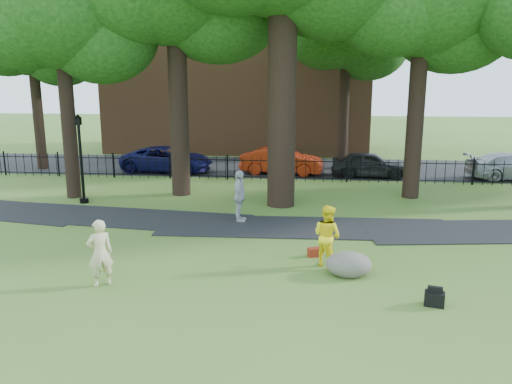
# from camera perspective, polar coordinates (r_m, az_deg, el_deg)

# --- Properties ---
(ground) EXTENTS (120.00, 120.00, 0.00)m
(ground) POSITION_cam_1_polar(r_m,az_deg,el_deg) (13.62, 1.13, -8.69)
(ground) COLOR #3E6021
(ground) RESTS_ON ground
(footpath) EXTENTS (36.07, 3.85, 0.03)m
(footpath) POSITION_cam_1_polar(r_m,az_deg,el_deg) (17.27, 5.57, -4.09)
(footpath) COLOR black
(footpath) RESTS_ON ground
(street) EXTENTS (80.00, 7.00, 0.02)m
(street) POSITION_cam_1_polar(r_m,az_deg,el_deg) (29.09, 3.86, 2.82)
(street) COLOR black
(street) RESTS_ON ground
(iron_fence) EXTENTS (44.00, 0.04, 1.20)m
(iron_fence) POSITION_cam_1_polar(r_m,az_deg,el_deg) (25.05, 3.51, 2.62)
(iron_fence) COLOR black
(iron_fence) RESTS_ON ground
(brick_building) EXTENTS (18.00, 8.00, 12.00)m
(brick_building) POSITION_cam_1_polar(r_m,az_deg,el_deg) (37.00, -1.89, 14.27)
(brick_building) COLOR brown
(brick_building) RESTS_ON ground
(woman) EXTENTS (0.74, 0.68, 1.69)m
(woman) POSITION_cam_1_polar(r_m,az_deg,el_deg) (12.82, -17.40, -6.67)
(woman) COLOR beige
(woman) RESTS_ON ground
(man) EXTENTS (1.04, 1.02, 1.70)m
(man) POSITION_cam_1_polar(r_m,az_deg,el_deg) (13.68, 8.13, -4.96)
(man) COLOR yellow
(man) RESTS_ON ground
(pedestrian) EXTENTS (0.48, 1.10, 1.86)m
(pedestrian) POSITION_cam_1_polar(r_m,az_deg,el_deg) (17.68, -1.91, -0.51)
(pedestrian) COLOR #B5B5BA
(pedestrian) RESTS_ON ground
(boulder) EXTENTS (1.44, 1.29, 0.69)m
(boulder) POSITION_cam_1_polar(r_m,az_deg,el_deg) (13.27, 10.56, -7.91)
(boulder) COLOR #635F52
(boulder) RESTS_ON ground
(lamppost) EXTENTS (0.36, 0.36, 3.64)m
(lamppost) POSITION_cam_1_polar(r_m,az_deg,el_deg) (21.50, -19.36, 3.45)
(lamppost) COLOR black
(lamppost) RESTS_ON ground
(backpack) EXTENTS (0.49, 0.37, 0.33)m
(backpack) POSITION_cam_1_polar(r_m,az_deg,el_deg) (12.13, 19.71, -11.42)
(backpack) COLOR black
(backpack) RESTS_ON ground
(red_bag) EXTENTS (0.42, 0.34, 0.25)m
(red_bag) POSITION_cam_1_polar(r_m,az_deg,el_deg) (14.54, 6.69, -6.85)
(red_bag) COLOR maroon
(red_bag) RESTS_ON ground
(red_sedan) EXTENTS (4.51, 1.90, 1.45)m
(red_sedan) POSITION_cam_1_polar(r_m,az_deg,el_deg) (26.91, 2.95, 3.59)
(red_sedan) COLOR #9A220B
(red_sedan) RESTS_ON ground
(navy_van) EXTENTS (5.15, 2.66, 1.39)m
(navy_van) POSITION_cam_1_polar(r_m,az_deg,el_deg) (28.00, -10.15, 3.70)
(navy_van) COLOR #0D0E42
(navy_van) RESTS_ON ground
(grey_car) EXTENTS (4.05, 1.90, 1.34)m
(grey_car) POSITION_cam_1_polar(r_m,az_deg,el_deg) (26.68, 12.87, 3.09)
(grey_car) COLOR black
(grey_car) RESTS_ON ground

